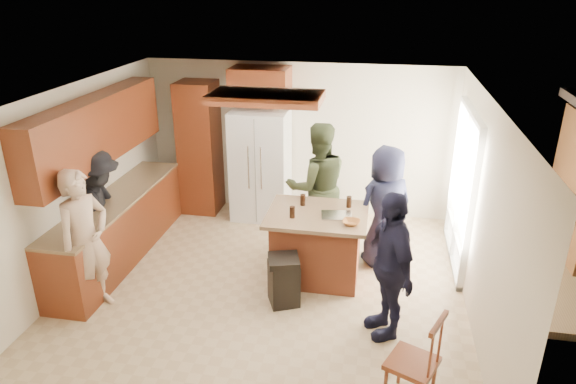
% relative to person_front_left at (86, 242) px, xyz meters
% --- Properties ---
extents(person_front_left, '(0.68, 0.78, 1.78)m').
position_rel_person_front_left_xyz_m(person_front_left, '(0.00, 0.00, 0.00)').
color(person_front_left, tan).
rests_on(person_front_left, ground).
extents(person_behind_left, '(1.06, 0.85, 1.89)m').
position_rel_person_front_left_xyz_m(person_behind_left, '(2.43, 2.03, 0.06)').
color(person_behind_left, '#333D23').
rests_on(person_behind_left, ground).
extents(person_behind_right, '(0.99, 0.90, 1.70)m').
position_rel_person_front_left_xyz_m(person_behind_right, '(3.40, 1.73, -0.04)').
color(person_behind_right, black).
rests_on(person_behind_right, ground).
extents(person_side_right, '(0.85, 1.12, 1.71)m').
position_rel_person_front_left_xyz_m(person_side_right, '(3.46, 0.17, -0.04)').
color(person_side_right, black).
rests_on(person_side_right, ground).
extents(person_counter, '(0.57, 1.13, 1.70)m').
position_rel_person_front_left_xyz_m(person_counter, '(-0.30, 0.86, -0.04)').
color(person_counter, black).
rests_on(person_counter, ground).
extents(left_cabinetry, '(0.64, 3.00, 2.30)m').
position_rel_person_front_left_xyz_m(left_cabinetry, '(-0.31, 1.19, 0.07)').
color(left_cabinetry, maroon).
rests_on(left_cabinetry, ground).
extents(back_wall_units, '(1.80, 0.60, 2.45)m').
position_rel_person_front_left_xyz_m(back_wall_units, '(0.61, 2.99, 0.49)').
color(back_wall_units, maroon).
rests_on(back_wall_units, ground).
extents(refrigerator, '(0.90, 0.76, 1.80)m').
position_rel_person_front_left_xyz_m(refrigerator, '(1.39, 2.91, 0.01)').
color(refrigerator, white).
rests_on(refrigerator, ground).
extents(kitchen_island, '(1.28, 1.03, 0.93)m').
position_rel_person_front_left_xyz_m(kitchen_island, '(2.54, 1.19, -0.42)').
color(kitchen_island, '#AC4D2C').
rests_on(kitchen_island, ground).
extents(island_items, '(0.89, 0.66, 0.15)m').
position_rel_person_front_left_xyz_m(island_items, '(2.77, 1.11, 0.08)').
color(island_items, silver).
rests_on(island_items, kitchen_island).
extents(trash_bin, '(0.45, 0.45, 0.63)m').
position_rel_person_front_left_xyz_m(trash_bin, '(2.23, 0.51, -0.57)').
color(trash_bin, black).
rests_on(trash_bin, ground).
extents(spindle_chair, '(0.55, 0.55, 0.99)m').
position_rel_person_front_left_xyz_m(spindle_chair, '(3.71, -0.86, -0.44)').
color(spindle_chair, maroon).
rests_on(spindle_chair, ground).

